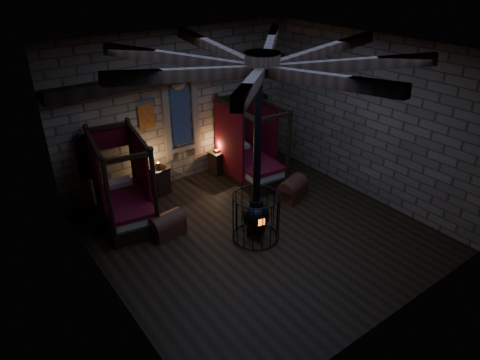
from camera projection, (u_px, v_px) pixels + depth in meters
room at (259, 74)px, 8.44m from camera, size 7.02×7.02×4.29m
bed_left at (125, 201)px, 10.36m from camera, size 1.43×2.24×2.18m
bed_right at (249, 160)px, 12.32m from camera, size 1.32×2.26×2.27m
trunk_left at (167, 225)px, 9.94m from camera, size 0.84×0.59×0.58m
trunk_right at (292, 189)px, 11.43m from camera, size 0.94×0.75×0.60m
nightstand_left at (160, 180)px, 11.61m from camera, size 0.55×0.53×0.93m
nightstand_right at (217, 162)px, 12.67m from camera, size 0.49×0.47×0.77m
stove at (256, 214)px, 9.63m from camera, size 1.09×1.09×4.05m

